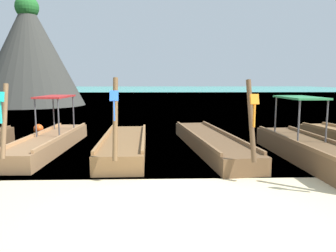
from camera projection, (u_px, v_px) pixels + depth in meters
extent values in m
plane|color=beige|center=(175.00, 212.00, 5.95)|extent=(120.00, 120.00, 0.00)
plane|color=#2DB29E|center=(159.00, 92.00, 67.33)|extent=(120.00, 120.00, 0.00)
cube|color=olive|center=(50.00, 143.00, 11.13)|extent=(1.25, 5.93, 0.51)
cube|color=#AF7F52|center=(35.00, 135.00, 11.08)|extent=(0.22, 5.43, 0.10)
cube|color=#AF7F52|center=(64.00, 135.00, 11.09)|extent=(0.22, 5.43, 0.10)
cylinder|color=brown|center=(4.00, 121.00, 7.98)|extent=(0.13, 0.55, 1.85)
cube|color=#1ECCBC|center=(0.00, 97.00, 7.76)|extent=(0.20, 0.12, 0.25)
cube|color=#1ECCBC|center=(0.00, 113.00, 7.79)|extent=(0.03, 0.08, 0.52)
cylinder|color=#4C4C51|center=(36.00, 118.00, 10.86)|extent=(0.05, 0.05, 1.29)
cylinder|color=#4C4C51|center=(59.00, 118.00, 10.86)|extent=(0.05, 0.05, 1.29)
cylinder|color=#4C4C51|center=(54.00, 113.00, 12.61)|extent=(0.05, 0.05, 1.29)
cylinder|color=#4C4C51|center=(73.00, 113.00, 12.61)|extent=(0.05, 0.05, 1.29)
cube|color=#AD2323|center=(55.00, 97.00, 11.64)|extent=(0.99, 1.99, 0.06)
cube|color=brown|center=(125.00, 146.00, 10.69)|extent=(1.49, 5.39, 0.53)
cube|color=#996C3F|center=(105.00, 137.00, 10.61)|extent=(0.22, 4.93, 0.10)
cube|color=#996C3F|center=(144.00, 136.00, 10.69)|extent=(0.22, 4.93, 0.10)
cylinder|color=brown|center=(115.00, 119.00, 7.74)|extent=(0.14, 0.70, 1.98)
cube|color=blue|center=(114.00, 96.00, 7.50)|extent=(0.20, 0.13, 0.25)
cube|color=blue|center=(114.00, 111.00, 7.53)|extent=(0.03, 0.08, 0.46)
cube|color=brown|center=(210.00, 142.00, 11.33)|extent=(2.02, 6.93, 0.49)
cube|color=brown|center=(194.00, 134.00, 11.21)|extent=(0.79, 6.25, 0.10)
cube|color=brown|center=(226.00, 134.00, 11.38)|extent=(0.79, 6.25, 0.10)
cylinder|color=brown|center=(251.00, 121.00, 7.71)|extent=(0.19, 0.65, 1.96)
cube|color=orange|center=(254.00, 99.00, 7.50)|extent=(0.21, 0.14, 0.25)
cube|color=orange|center=(254.00, 116.00, 7.53)|extent=(0.04, 0.08, 0.53)
cube|color=brown|center=(308.00, 151.00, 9.66)|extent=(1.37, 5.76, 0.60)
cube|color=brown|center=(291.00, 140.00, 9.58)|extent=(0.23, 5.27, 0.10)
cube|color=brown|center=(327.00, 140.00, 9.65)|extent=(0.23, 5.27, 0.10)
cylinder|color=#4C4C51|center=(299.00, 122.00, 9.36)|extent=(0.05, 0.05, 1.24)
cylinder|color=#4C4C51|center=(327.00, 121.00, 9.41)|extent=(0.05, 0.05, 1.24)
cylinder|color=#4C4C51|center=(276.00, 115.00, 11.06)|extent=(0.05, 0.05, 1.24)
cylinder|color=#4C4C51|center=(299.00, 115.00, 11.11)|extent=(0.05, 0.05, 1.24)
cube|color=#2D844C|center=(300.00, 98.00, 10.15)|extent=(1.08, 1.95, 0.06)
cone|color=#383833|center=(30.00, 52.00, 30.60)|extent=(9.97, 9.97, 10.11)
sphere|color=#236B28|center=(27.00, 7.00, 30.02)|extent=(2.16, 2.16, 2.16)
sphere|color=#EA5119|center=(38.00, 129.00, 14.68)|extent=(0.43, 0.43, 0.43)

